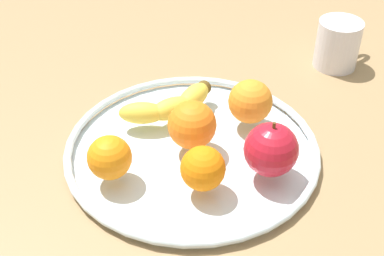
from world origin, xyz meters
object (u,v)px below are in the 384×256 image
at_px(ambient_mug, 338,44).
at_px(apple, 271,150).
at_px(orange_front_right, 250,101).
at_px(fruit_bowl, 192,148).
at_px(banana, 171,105).
at_px(orange_back_right, 110,158).
at_px(orange_front_left, 203,168).
at_px(orange_back_left, 196,125).

bearing_deg(ambient_mug, apple, -159.14).
bearing_deg(orange_front_right, ambient_mug, 5.55).
height_order(fruit_bowl, orange_front_right, orange_front_right).
relative_size(fruit_bowl, orange_front_right, 5.53).
xyz_separation_m(banana, orange_front_right, (0.08, -0.09, 0.02)).
xyz_separation_m(fruit_bowl, ambient_mug, (0.37, 0.01, 0.04)).
height_order(banana, orange_back_right, orange_back_right).
bearing_deg(orange_front_left, orange_back_right, 128.53).
relative_size(fruit_bowl, orange_front_left, 6.23).
bearing_deg(ambient_mug, banana, 169.01).
height_order(orange_back_left, orange_front_left, orange_back_left).
relative_size(fruit_bowl, apple, 4.56).
bearing_deg(orange_back_left, fruit_bowl, 129.18).
xyz_separation_m(orange_front_right, orange_back_right, (-0.24, 0.04, -0.00)).
xyz_separation_m(banana, ambient_mug, (0.35, -0.07, 0.01)).
height_order(orange_front_right, orange_back_left, orange_back_left).
xyz_separation_m(fruit_bowl, orange_front_left, (-0.05, -0.07, 0.04)).
distance_m(orange_front_left, ambient_mug, 0.43).
relative_size(apple, ambient_mug, 0.72).
bearing_deg(orange_front_left, fruit_bowl, 57.56).
height_order(apple, orange_front_left, apple).
bearing_deg(fruit_bowl, ambient_mug, 1.69).
bearing_deg(orange_front_right, apple, -123.29).
xyz_separation_m(fruit_bowl, orange_back_left, (0.00, -0.00, 0.04)).
height_order(orange_front_right, orange_back_right, orange_front_right).
height_order(banana, orange_front_left, orange_front_left).
relative_size(orange_front_right, orange_front_left, 1.13).
height_order(fruit_bowl, banana, banana).
height_order(apple, orange_front_right, apple).
bearing_deg(orange_back_left, banana, 75.50).
bearing_deg(orange_back_right, orange_back_left, -12.92).
bearing_deg(orange_front_left, orange_front_right, 21.20).
relative_size(apple, orange_back_left, 1.17).
height_order(banana, apple, apple).
xyz_separation_m(banana, apple, (0.02, -0.19, 0.02)).
bearing_deg(ambient_mug, orange_back_right, 178.35).
relative_size(apple, orange_front_left, 1.37).
bearing_deg(orange_back_left, ambient_mug, 2.45).
bearing_deg(orange_back_right, apple, -39.59).
relative_size(apple, orange_back_right, 1.36).
xyz_separation_m(banana, orange_back_right, (-0.15, -0.05, 0.01)).
bearing_deg(orange_front_right, orange_front_left, -158.80).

